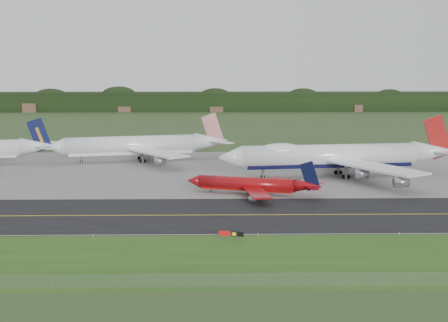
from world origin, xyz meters
TOP-DOWN VIEW (x-y plane):
  - ground at (0.00, 0.00)m, footprint 600.00×600.00m
  - grass_verge at (0.00, -35.00)m, footprint 400.00×30.00m
  - taxiway at (0.00, -4.00)m, footprint 400.00×32.00m
  - apron at (0.00, 51.00)m, footprint 400.00×78.00m
  - taxiway_centreline at (0.00, -4.00)m, footprint 400.00×0.40m
  - taxiway_edge_line at (0.00, -19.50)m, footprint 400.00×0.25m
  - perimeter_fence at (0.00, -48.00)m, footprint 320.00×0.10m
  - horizon_treeline at (0.00, 273.76)m, footprint 700.00×25.00m
  - jet_ba_747 at (30.44, 40.68)m, footprint 71.42×58.78m
  - jet_red_737 at (4.51, 16.77)m, footprint 33.94×27.03m
  - jet_star_tail at (-30.03, 69.79)m, footprint 59.93×49.37m
  - taxiway_sign at (-2.40, -22.96)m, footprint 4.74×1.33m
  - edge_marker_left at (-29.08, -20.50)m, footprint 0.16×0.16m
  - edge_marker_center at (2.93, -20.50)m, footprint 0.16×0.16m
  - edge_marker_right at (30.64, -20.50)m, footprint 0.16×0.16m

SIDE VIEW (x-z plane):
  - ground at x=0.00m, z-range 0.00..0.00m
  - grass_verge at x=0.00m, z-range 0.00..0.01m
  - apron at x=0.00m, z-range 0.00..0.01m
  - taxiway at x=0.00m, z-range 0.00..0.02m
  - taxiway_centreline at x=0.00m, z-range 0.03..0.03m
  - taxiway_edge_line at x=0.00m, z-range 0.03..0.03m
  - edge_marker_left at x=-29.08m, z-range 0.00..0.50m
  - edge_marker_center at x=2.93m, z-range 0.00..0.50m
  - edge_marker_right at x=30.64m, z-range 0.00..0.50m
  - perimeter_fence at x=0.00m, z-range -158.90..161.10m
  - taxiway_sign at x=-2.40m, z-range 0.33..1.94m
  - jet_red_737 at x=4.51m, z-range -2.09..7.24m
  - jet_star_tail at x=-30.03m, z-range -2.65..13.24m
  - horizon_treeline at x=0.00m, z-range -0.53..11.47m
  - jet_ba_747 at x=30.44m, z-range -2.87..15.08m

